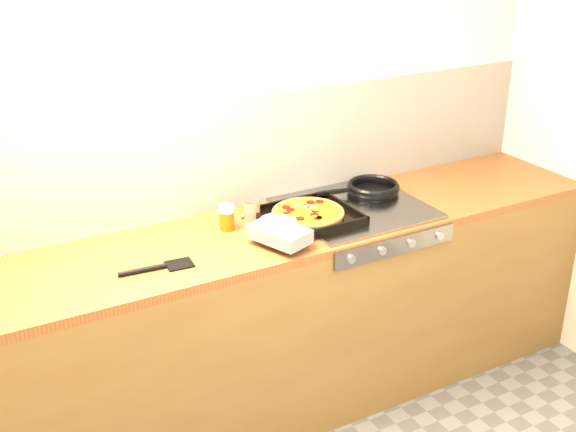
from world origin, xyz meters
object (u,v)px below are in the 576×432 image
pizza_on_tray (299,219)px  juice_glass (227,217)px  frying_pan (372,188)px  tomato_can (252,210)px

pizza_on_tray → juice_glass: size_ratio=4.85×
pizza_on_tray → frying_pan: pizza_on_tray is taller
frying_pan → juice_glass: size_ratio=3.88×
juice_glass → pizza_on_tray: bearing=-26.4°
pizza_on_tray → frying_pan: size_ratio=1.25×
tomato_can → frying_pan: bearing=-1.2°
pizza_on_tray → juice_glass: juice_glass is taller
frying_pan → tomato_can: (-0.61, 0.01, 0.01)m
pizza_on_tray → juice_glass: bearing=153.6°
pizza_on_tray → tomato_can: size_ratio=5.34×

